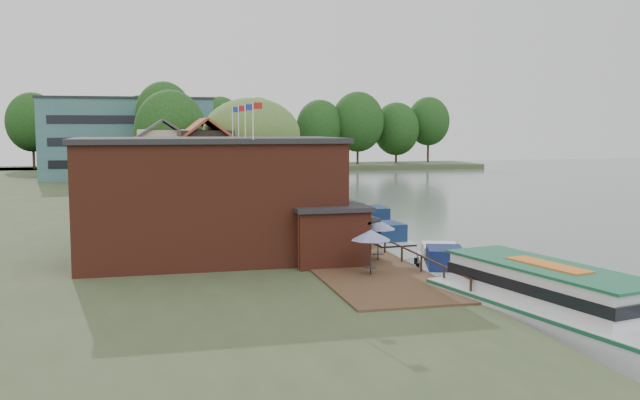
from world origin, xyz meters
TOP-DOWN VIEW (x-y plane):
  - ground at (0.00, 0.00)m, footprint 260.00×260.00m
  - land_bank at (-30.00, 35.00)m, footprint 50.00×140.00m
  - quay_deck at (-8.00, 10.00)m, footprint 6.00×50.00m
  - quay_rail at (-5.30, 10.50)m, footprint 0.20×49.00m
  - pub at (-14.00, -1.00)m, footprint 20.00×11.00m
  - hotel_block at (-22.00, 70.00)m, footprint 25.40×12.40m
  - cottage_a at (-15.00, 14.00)m, footprint 8.60×7.60m
  - cottage_b at (-18.00, 24.00)m, footprint 9.60×8.60m
  - cottage_c at (-14.00, 33.00)m, footprint 7.60×7.60m
  - willow at (-10.50, 19.00)m, footprint 8.60×8.60m
  - umbrella_0 at (-8.16, -7.97)m, footprint 2.16×2.16m
  - umbrella_1 at (-6.50, -4.24)m, footprint 2.08×2.08m
  - umbrella_2 at (-7.39, -1.58)m, footprint 2.00×2.00m
  - umbrella_3 at (-7.68, 2.79)m, footprint 2.32×2.32m
  - umbrella_4 at (-8.02, 4.09)m, footprint 2.12×2.12m
  - umbrella_5 at (-6.73, 8.02)m, footprint 1.98×1.98m
  - umbrella_6 at (-7.48, 11.18)m, footprint 2.04×2.04m
  - cruiser_0 at (-2.88, -5.20)m, footprint 5.54×9.40m
  - cruiser_1 at (-3.45, 5.10)m, footprint 3.62×9.37m
  - cruiser_2 at (-2.04, 12.10)m, footprint 4.48×10.78m
  - cruiser_3 at (-2.63, 24.77)m, footprint 5.31×10.98m
  - tour_boat at (-2.83, -17.26)m, footprint 6.88×14.55m
  - swan at (-4.18, -11.18)m, footprint 0.44×0.44m
  - bank_tree_0 at (-16.71, 40.12)m, footprint 8.17×8.17m
  - bank_tree_1 at (-16.45, 49.42)m, footprint 7.26×7.26m
  - bank_tree_2 at (-16.87, 59.61)m, footprint 7.84×7.84m
  - bank_tree_3 at (-16.64, 78.66)m, footprint 7.72×7.72m
  - bank_tree_4 at (-15.43, 84.22)m, footprint 6.75×6.75m
  - bank_tree_5 at (-10.71, 94.22)m, footprint 6.68×6.68m

SIDE VIEW (x-z plane):
  - ground at x=0.00m, z-range 0.00..0.00m
  - swan at x=-4.18m, z-range 0.00..0.44m
  - land_bank at x=-30.00m, z-range 0.00..1.00m
  - quay_deck at x=-8.00m, z-range 1.00..1.10m
  - cruiser_0 at x=-2.88m, z-range 0.00..2.13m
  - cruiser_1 at x=-3.45m, z-range 0.00..2.20m
  - cruiser_2 at x=-2.04m, z-range 0.00..2.56m
  - cruiser_3 at x=-2.63m, z-range 0.00..2.58m
  - quay_rail at x=-5.30m, z-range 1.00..2.00m
  - tour_boat at x=-2.83m, z-range 0.00..3.06m
  - umbrella_0 at x=-8.16m, z-range 1.10..3.48m
  - umbrella_1 at x=-6.50m, z-range 1.10..3.48m
  - umbrella_2 at x=-7.39m, z-range 1.10..3.48m
  - umbrella_3 at x=-7.68m, z-range 1.10..3.48m
  - umbrella_4 at x=-8.02m, z-range 1.10..3.48m
  - umbrella_5 at x=-6.73m, z-range 1.10..3.48m
  - umbrella_6 at x=-7.48m, z-range 1.10..3.48m
  - pub at x=-14.00m, z-range 1.00..8.30m
  - cottage_a at x=-15.00m, z-range 1.00..9.50m
  - cottage_b at x=-18.00m, z-range 1.00..9.50m
  - cottage_c at x=-14.00m, z-range 1.00..9.50m
  - willow at x=-10.50m, z-range 1.00..11.43m
  - bank_tree_1 at x=-16.45m, z-range 1.00..12.45m
  - bank_tree_4 at x=-15.43m, z-range 1.00..12.68m
  - bank_tree_0 at x=-16.71m, z-range 1.00..13.09m
  - hotel_block at x=-22.00m, z-range 1.00..13.30m
  - bank_tree_3 at x=-16.64m, z-range 1.00..13.74m
  - bank_tree_5 at x=-10.71m, z-range 1.00..14.04m
  - bank_tree_2 at x=-16.87m, z-range 1.00..15.21m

